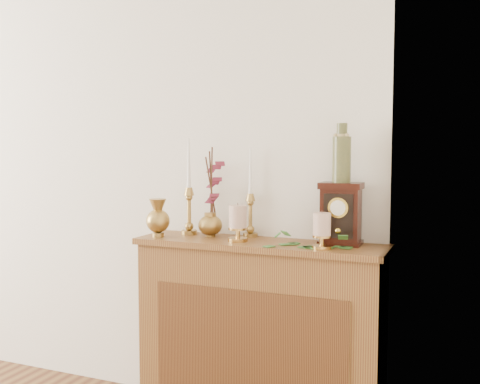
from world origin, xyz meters
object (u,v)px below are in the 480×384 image
at_px(bud_vase, 158,218).
at_px(ceramic_vase, 342,156).
at_px(mantel_clock, 341,214).
at_px(candlestick_left, 189,203).
at_px(ginger_jar, 214,196).
at_px(candlestick_center, 250,208).

xyz_separation_m(bud_vase, ceramic_vase, (0.91, 0.14, 0.32)).
distance_m(bud_vase, mantel_clock, 0.92).
bearing_deg(candlestick_left, bud_vase, -125.39).
distance_m(ginger_jar, ceramic_vase, 0.70).
bearing_deg(candlestick_center, ginger_jar, -169.39).
distance_m(candlestick_left, candlestick_center, 0.33).
bearing_deg(candlestick_center, candlestick_left, -172.43).
relative_size(candlestick_center, mantel_clock, 1.55).
height_order(candlestick_center, ceramic_vase, ceramic_vase).
bearing_deg(candlestick_left, ceramic_vase, -0.58).
relative_size(candlestick_left, ceramic_vase, 1.83).
xyz_separation_m(mantel_clock, ceramic_vase, (-0.00, 0.00, 0.27)).
relative_size(candlestick_left, candlestick_center, 1.11).
distance_m(candlestick_center, ceramic_vase, 0.55).
relative_size(candlestick_left, ginger_jar, 1.10).
bearing_deg(ceramic_vase, bud_vase, -171.46).
distance_m(candlestick_left, mantel_clock, 0.81).
relative_size(ginger_jar, ceramic_vase, 1.67).
height_order(candlestick_left, bud_vase, candlestick_left).
distance_m(candlestick_center, bud_vase, 0.47).
height_order(bud_vase, ginger_jar, ginger_jar).
xyz_separation_m(candlestick_left, candlestick_center, (0.33, 0.04, -0.02)).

